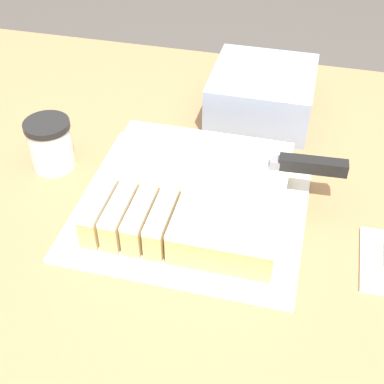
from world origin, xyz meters
TOP-DOWN VIEW (x-y plane):
  - countertop at (0.00, 0.00)m, footprint 1.40×1.10m
  - cake_board at (0.07, 0.01)m, footprint 0.36×0.34m
  - cake at (0.07, 0.01)m, footprint 0.29×0.26m
  - knife at (0.21, 0.07)m, footprint 0.35×0.04m
  - coffee_cup at (-0.20, 0.06)m, footprint 0.08×0.08m
  - storage_box at (0.14, 0.31)m, footprint 0.19×0.20m

SIDE VIEW (x-z plane):
  - countertop at x=0.00m, z-range 0.00..0.88m
  - cake_board at x=0.07m, z-range 0.88..0.89m
  - cake at x=0.07m, z-range 0.89..0.94m
  - coffee_cup at x=-0.20m, z-range 0.88..0.97m
  - storage_box at x=0.14m, z-range 0.88..0.98m
  - knife at x=0.21m, z-range 0.94..0.96m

